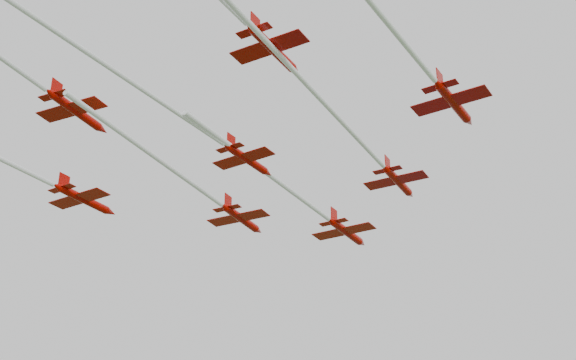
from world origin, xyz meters
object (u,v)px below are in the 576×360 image
at_px(jet_row2_right, 340,120).
at_px(jet_row3_mid, 149,94).
at_px(jet_row3_right, 392,28).
at_px(jet_row2_left, 209,196).
at_px(jet_lead, 317,210).

xyz_separation_m(jet_row2_right, jet_row3_mid, (-17.19, -12.30, 0.54)).
bearing_deg(jet_row2_right, jet_row3_right, -50.98).
bearing_deg(jet_row2_right, jet_row2_left, 157.74).
xyz_separation_m(jet_row2_left, jet_row3_mid, (5.55, -24.02, 0.73)).
height_order(jet_lead, jet_row2_left, jet_lead).
height_order(jet_row2_left, jet_row2_right, jet_row2_right).
bearing_deg(jet_lead, jet_row3_mid, -91.29).
height_order(jet_lead, jet_row2_right, jet_lead).
relative_size(jet_row3_mid, jet_row3_right, 1.10).
distance_m(jet_row2_left, jet_row2_right, 25.58).
relative_size(jet_row2_right, jet_row3_right, 1.11).
relative_size(jet_row2_left, jet_row3_right, 0.75).
bearing_deg(jet_row2_left, jet_row2_right, -23.87).
bearing_deg(jet_lead, jet_row2_right, -56.21).
height_order(jet_row2_right, jet_row3_right, jet_row2_right).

